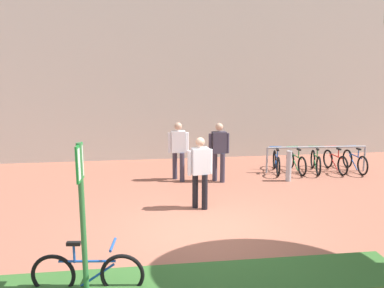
{
  "coord_description": "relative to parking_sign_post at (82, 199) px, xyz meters",
  "views": [
    {
      "loc": [
        -1.34,
        -7.86,
        3.43
      ],
      "look_at": [
        -0.01,
        2.19,
        1.39
      ],
      "focal_mm": 38.42,
      "sensor_mm": 36.0,
      "label": 1
    }
  ],
  "objects": [
    {
      "name": "person_shirt_blue",
      "position": [
        2.23,
        3.52,
        -0.55
      ],
      "size": [
        0.6,
        0.3,
        1.72
      ],
      "color": "black",
      "rests_on": "ground"
    },
    {
      "name": "building_facade",
      "position": [
        2.16,
        9.32,
        3.47
      ],
      "size": [
        28.0,
        1.2,
        10.0
      ],
      "primitive_type": "cube",
      "color": "beige",
      "rests_on": "ground"
    },
    {
      "name": "bike_rack_cluster",
      "position": [
        6.36,
        6.32,
        -1.19
      ],
      "size": [
        3.2,
        1.75,
        0.83
      ],
      "color": "#99999E",
      "rests_on": "ground"
    },
    {
      "name": "bollard_steel",
      "position": [
        5.14,
        5.44,
        -1.08
      ],
      "size": [
        0.16,
        0.16,
        0.9
      ],
      "primitive_type": "cylinder",
      "color": "#ADADB2",
      "rests_on": "ground"
    },
    {
      "name": "person_suited_dark",
      "position": [
        3.1,
        5.67,
        -0.55
      ],
      "size": [
        0.61,
        0.32,
        1.72
      ],
      "color": "#383342",
      "rests_on": "ground"
    },
    {
      "name": "ground_plane",
      "position": [
        2.16,
        2.19,
        -1.53
      ],
      "size": [
        60.0,
        60.0,
        0.0
      ],
      "primitive_type": "plane",
      "color": "#9E5B47"
    },
    {
      "name": "person_shirt_white",
      "position": [
        1.96,
        5.95,
        -0.55
      ],
      "size": [
        0.61,
        0.44,
        1.72
      ],
      "color": "#383342",
      "rests_on": "ground"
    },
    {
      "name": "bike_at_sign",
      "position": [
        0.02,
        0.06,
        -1.18
      ],
      "size": [
        1.68,
        0.42,
        0.86
      ],
      "color": "black",
      "rests_on": "ground"
    },
    {
      "name": "parking_sign_post",
      "position": [
        0.0,
        0.0,
        0.0
      ],
      "size": [
        0.08,
        0.36,
        2.34
      ],
      "color": "#2D7238",
      "rests_on": "ground"
    },
    {
      "name": "planter_strip",
      "position": [
        1.41,
        0.0,
        -1.45
      ],
      "size": [
        7.0,
        1.1,
        0.16
      ],
      "primitive_type": "cube",
      "color": "#336028",
      "rests_on": "ground"
    }
  ]
}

